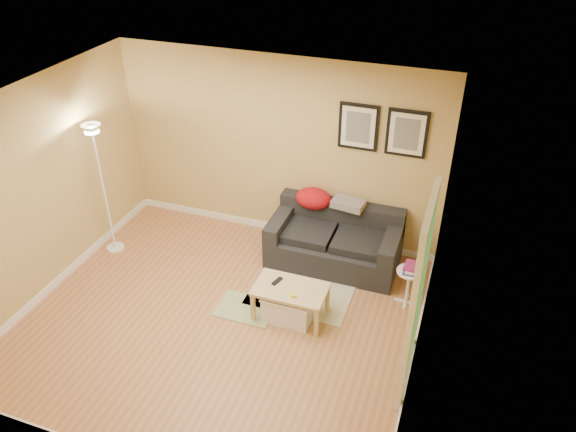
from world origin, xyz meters
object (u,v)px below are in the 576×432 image
(sofa, at_px, (334,239))
(storage_bin, at_px, (289,306))
(side_table, at_px, (408,287))
(book_stack, at_px, (412,268))
(floor_lamp, at_px, (105,194))
(coffee_table, at_px, (291,302))

(sofa, bearing_deg, storage_bin, -99.35)
(side_table, relative_size, book_stack, 1.94)
(storage_bin, height_order, side_table, side_table)
(side_table, bearing_deg, book_stack, 37.85)
(side_table, height_order, floor_lamp, floor_lamp)
(storage_bin, distance_m, floor_lamp, 2.89)
(sofa, distance_m, storage_bin, 1.27)
(book_stack, bearing_deg, coffee_table, -166.49)
(sofa, relative_size, side_table, 3.51)
(side_table, bearing_deg, storage_bin, -149.90)
(coffee_table, distance_m, side_table, 1.43)
(book_stack, bearing_deg, floor_lamp, 167.78)
(side_table, xyz_separation_m, book_stack, (0.02, 0.01, 0.28))
(storage_bin, bearing_deg, sofa, 80.65)
(coffee_table, xyz_separation_m, storage_bin, (-0.01, -0.04, -0.03))
(coffee_table, xyz_separation_m, side_table, (1.25, 0.69, 0.03))
(sofa, height_order, storage_bin, sofa)
(side_table, distance_m, floor_lamp, 4.08)
(coffee_table, bearing_deg, floor_lamp, 157.94)
(book_stack, height_order, floor_lamp, floor_lamp)
(sofa, height_order, floor_lamp, floor_lamp)
(coffee_table, distance_m, floor_lamp, 2.89)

